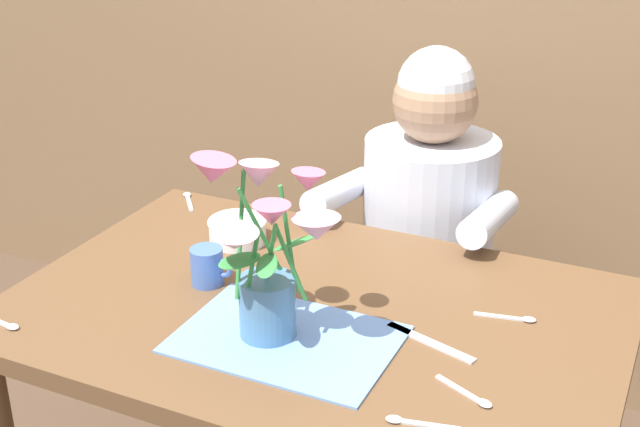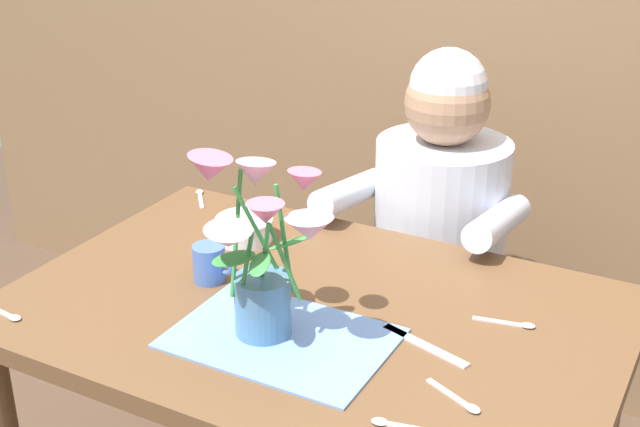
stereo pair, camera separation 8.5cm
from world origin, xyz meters
name	(u,v)px [view 2 (the right image)]	position (x,y,z in m)	size (l,w,h in m)	color
dining_table	(312,348)	(0.00, 0.00, 0.64)	(1.20, 0.80, 0.74)	brown
seated_person	(437,264)	(0.03, 0.62, 0.56)	(0.45, 0.47, 1.14)	#4C4C56
striped_placemat	(282,338)	(0.01, -0.13, 0.74)	(0.40, 0.28, 0.01)	#6B93D1
flower_vase	(261,253)	(-0.03, -0.14, 0.91)	(0.31, 0.24, 0.35)	teal
ceramic_bowl	(244,228)	(-0.28, 0.19, 0.77)	(0.14, 0.14, 0.06)	white
dinner_knife	(425,346)	(0.25, -0.03, 0.74)	(0.19, 0.02, 0.01)	silver
tea_cup	(210,263)	(-0.24, -0.01, 0.78)	(0.09, 0.07, 0.08)	#476BB7
spoon_0	(7,314)	(-0.51, -0.31, 0.74)	(0.12, 0.03, 0.01)	silver
spoon_1	(514,324)	(0.37, 0.12, 0.74)	(0.12, 0.04, 0.01)	silver
spoon_2	(200,196)	(-0.52, 0.35, 0.74)	(0.09, 0.10, 0.01)	silver
spoon_3	(396,425)	(0.30, -0.27, 0.74)	(0.12, 0.04, 0.01)	silver
spoon_4	(461,402)	(0.37, -0.16, 0.74)	(0.11, 0.06, 0.01)	silver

